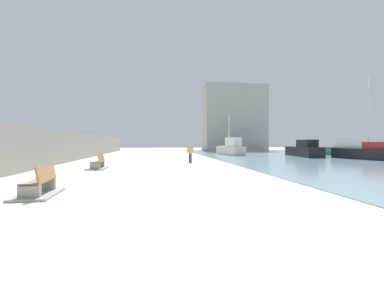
% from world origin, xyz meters
% --- Properties ---
extents(ground_plane, '(120.00, 120.00, 0.00)m').
position_xyz_m(ground_plane, '(0.00, 18.00, 0.00)').
color(ground_plane, beige).
extents(seawall, '(0.80, 64.00, 2.64)m').
position_xyz_m(seawall, '(-7.50, 18.00, 1.32)').
color(seawall, gray).
rests_on(seawall, ground).
extents(bench_near, '(1.20, 2.15, 0.98)m').
position_xyz_m(bench_near, '(-3.46, 1.39, 0.23)').
color(bench_near, gray).
rests_on(bench_near, ground).
extents(bench_far, '(1.10, 2.10, 0.98)m').
position_xyz_m(bench_far, '(-3.46, 10.36, 0.23)').
color(bench_far, gray).
rests_on(bench_far, ground).
extents(person_walking, '(0.52, 0.23, 1.52)m').
position_xyz_m(person_walking, '(3.03, 15.09, 0.87)').
color(person_walking, navy).
rests_on(person_walking, ground).
extents(boat_far_right, '(3.98, 8.09, 6.34)m').
position_xyz_m(boat_far_right, '(23.28, 24.25, 0.72)').
color(boat_far_right, '#337060').
rests_on(boat_far_right, water_bay).
extents(boat_far_left, '(3.47, 8.15, 7.93)m').
position_xyz_m(boat_far_left, '(20.60, 16.00, 0.72)').
color(boat_far_left, black).
rests_on(boat_far_left, water_bay).
extents(boat_outer, '(2.28, 7.04, 5.39)m').
position_xyz_m(boat_outer, '(9.87, 27.69, 0.88)').
color(boat_outer, beige).
rests_on(boat_outer, water_bay).
extents(boat_nearest, '(2.90, 8.05, 1.95)m').
position_xyz_m(boat_nearest, '(17.29, 22.76, 0.78)').
color(boat_nearest, black).
rests_on(boat_nearest, water_bay).
extents(harbor_building, '(12.00, 6.00, 12.85)m').
position_xyz_m(harbor_building, '(15.45, 46.00, 6.42)').
color(harbor_building, '#9E9E99').
rests_on(harbor_building, ground).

